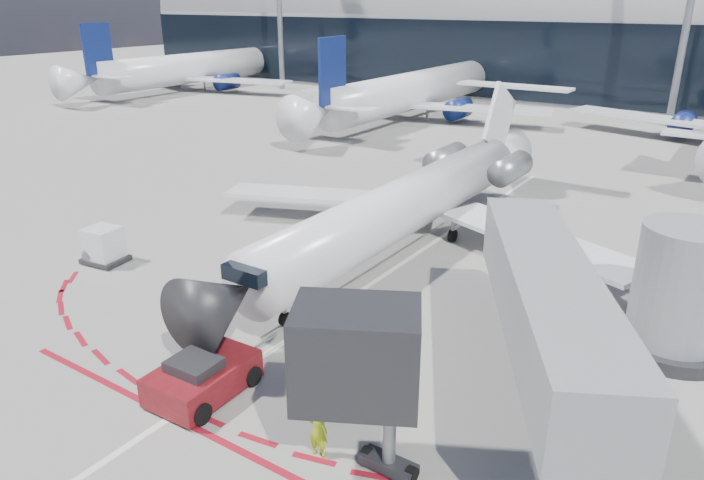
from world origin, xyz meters
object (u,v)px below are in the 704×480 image
Objects in this scene: regional_jet at (416,199)px; pushback_tug at (203,377)px; ramp_worker at (318,431)px; uld_container at (104,246)px.

regional_jet reaches higher than pushback_tug.
ramp_worker is (4.85, -0.28, 0.18)m from pushback_tug.
regional_jet is 15.54m from uld_container.
uld_container reaches higher than ramp_worker.
regional_jet is at bearing 35.98° from uld_container.
regional_jet reaches higher than uld_container.
ramp_worker is 0.78× the size of uld_container.
pushback_tug is (0.71, -15.60, -1.81)m from regional_jet.
uld_container reaches higher than pushback_tug.
regional_jet is 14.04× the size of uld_container.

